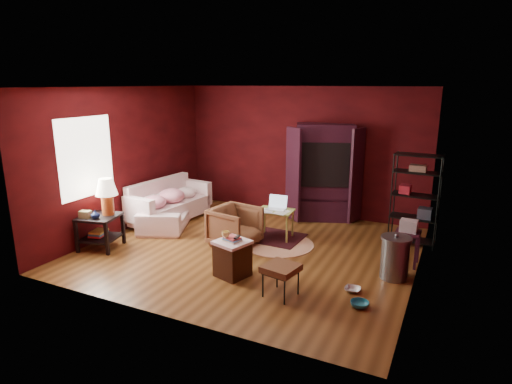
% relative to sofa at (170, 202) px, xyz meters
% --- Properties ---
extents(room, '(5.54, 5.04, 2.84)m').
position_rel_sofa_xyz_m(room, '(2.22, -0.70, 0.98)').
color(room, brown).
rests_on(room, ground).
extents(sofa, '(1.44, 2.26, 0.85)m').
position_rel_sofa_xyz_m(sofa, '(0.00, 0.00, 0.00)').
color(sofa, white).
rests_on(sofa, ground).
extents(armchair, '(0.83, 0.87, 0.79)m').
position_rel_sofa_xyz_m(armchair, '(1.92, -0.65, -0.03)').
color(armchair, black).
rests_on(armchair, ground).
extents(pet_bowl_steel, '(0.23, 0.06, 0.23)m').
position_rel_sofa_xyz_m(pet_bowl_steel, '(4.26, -1.49, -0.31)').
color(pet_bowl_steel, silver).
rests_on(pet_bowl_steel, ground).
extents(pet_bowl_turquoise, '(0.26, 0.13, 0.24)m').
position_rel_sofa_xyz_m(pet_bowl_turquoise, '(4.44, -1.88, -0.30)').
color(pet_bowl_turquoise, teal).
rests_on(pet_bowl_turquoise, ground).
extents(vase, '(0.20, 0.20, 0.15)m').
position_rel_sofa_xyz_m(vase, '(-0.11, -1.94, 0.25)').
color(vase, '#0B1338').
rests_on(vase, side_table).
extents(mug, '(0.14, 0.13, 0.12)m').
position_rel_sofa_xyz_m(mug, '(2.40, -1.83, 0.26)').
color(mug, '#FFDF7C').
rests_on(mug, hamper).
extents(side_table, '(0.77, 0.77, 1.25)m').
position_rel_sofa_xyz_m(side_table, '(-0.13, -1.72, 0.33)').
color(side_table, black).
rests_on(side_table, ground).
extents(sofa_cushions, '(0.96, 1.99, 0.81)m').
position_rel_sofa_xyz_m(sofa_cushions, '(-0.03, -0.03, -0.03)').
color(sofa_cushions, white).
rests_on(sofa_cushions, sofa).
extents(hamper, '(0.57, 0.57, 0.65)m').
position_rel_sofa_xyz_m(hamper, '(2.48, -1.78, -0.13)').
color(hamper, '#44210F').
rests_on(hamper, ground).
extents(footstool, '(0.52, 0.52, 0.45)m').
position_rel_sofa_xyz_m(footstool, '(3.38, -2.04, -0.03)').
color(footstool, black).
rests_on(footstool, ground).
extents(rug_round, '(1.34, 1.34, 0.01)m').
position_rel_sofa_xyz_m(rug_round, '(2.61, -0.27, -0.42)').
color(rug_round, '#EDE2C6').
rests_on(rug_round, ground).
extents(rug_oriental, '(1.36, 0.93, 0.01)m').
position_rel_sofa_xyz_m(rug_oriental, '(2.26, 0.01, -0.41)').
color(rug_oriental, '#441218').
rests_on(rug_oriental, ground).
extents(laptop_desk, '(0.69, 0.56, 0.81)m').
position_rel_sofa_xyz_m(laptop_desk, '(2.43, 0.00, 0.08)').
color(laptop_desk, '#BECC5D').
rests_on(laptop_desk, ground).
extents(tv_armoire, '(1.52, 1.17, 2.04)m').
position_rel_sofa_xyz_m(tv_armoire, '(2.87, 1.56, 0.64)').
color(tv_armoire, '#350F1E').
rests_on(tv_armoire, ground).
extents(wire_shelving, '(0.83, 0.40, 1.67)m').
position_rel_sofa_xyz_m(wire_shelving, '(4.80, 0.80, 0.49)').
color(wire_shelving, black).
rests_on(wire_shelving, ground).
extents(small_stand, '(0.39, 0.39, 0.75)m').
position_rel_sofa_xyz_m(small_stand, '(4.81, -0.17, 0.13)').
color(small_stand, '#350F1E').
rests_on(small_stand, ground).
extents(trash_can, '(0.52, 0.52, 0.71)m').
position_rel_sofa_xyz_m(trash_can, '(4.71, -0.78, -0.09)').
color(trash_can, slate).
rests_on(trash_can, ground).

